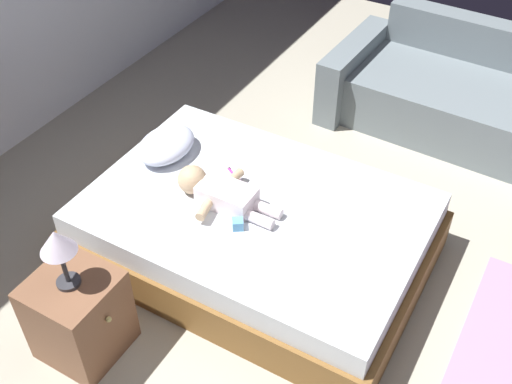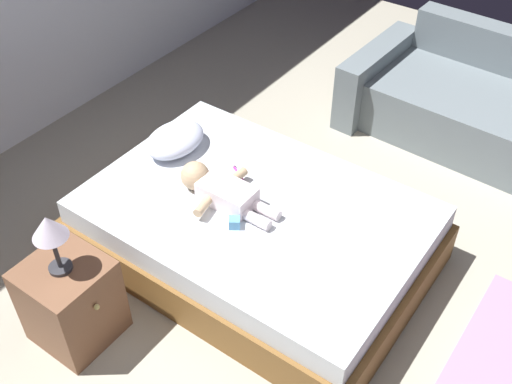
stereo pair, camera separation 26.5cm
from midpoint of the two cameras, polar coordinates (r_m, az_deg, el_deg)
name	(u,v)px [view 2 (the right image)]	position (r m, az deg, el deg)	size (l,w,h in m)	color
ground_plane	(350,322)	(3.66, 10.84, -11.79)	(8.00, 8.00, 0.00)	#A59E8C
bed	(256,231)	(3.78, 2.01, -3.70)	(1.40, 2.03, 0.43)	brown
pillow	(175,140)	(4.02, -5.64, 4.80)	(0.44, 0.32, 0.15)	silver
baby	(219,189)	(3.63, -1.39, 0.18)	(0.47, 0.67, 0.18)	white
toothbrush	(238,172)	(3.84, 0.26, 1.77)	(0.10, 0.15, 0.02)	#B6369A
couch	(481,107)	(5.09, 21.50, 7.27)	(1.15, 1.94, 0.74)	slate
nightstand	(71,301)	(3.46, -14.62, -9.83)	(0.42, 0.45, 0.52)	brown
lamp	(49,230)	(3.08, -16.30, -3.52)	(0.18, 0.18, 0.36)	#333338
toy_block	(234,223)	(3.47, 0.17, -2.94)	(0.09, 0.09, 0.06)	#589DD1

